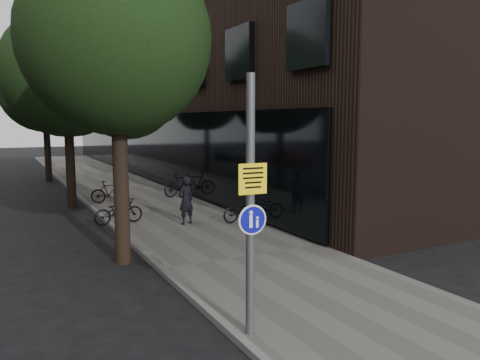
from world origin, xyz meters
TOP-DOWN VIEW (x-y plane):
  - ground at (0.00, 0.00)m, footprint 120.00×120.00m
  - sidewalk at (0.25, 10.00)m, footprint 4.50×60.00m
  - curb_edge at (-2.00, 10.00)m, footprint 0.15×60.00m
  - building_right_dark_brick at (8.50, 22.00)m, footprint 12.00×40.00m
  - street_tree_near at (-2.53, 4.64)m, footprint 4.40×4.40m
  - street_tree_mid at (-2.53, 13.14)m, footprint 5.00×5.00m
  - street_tree_far at (-2.53, 22.14)m, footprint 5.00×5.00m
  - signpost at (-1.80, -0.44)m, footprint 0.47×0.13m
  - pedestrian at (0.15, 7.40)m, footprint 0.65×0.52m
  - parked_bike_facade_near at (2.00, 6.83)m, footprint 1.64×0.64m
  - parked_bike_facade_far at (1.98, 12.76)m, footprint 1.78×0.82m
  - parked_bike_curb_near at (-1.79, 8.43)m, footprint 1.65×0.73m
  - parked_bike_curb_far at (-1.21, 12.41)m, footprint 1.58×0.96m

SIDE VIEW (x-z plane):
  - ground at x=0.00m, z-range 0.00..0.00m
  - sidewalk at x=0.25m, z-range 0.00..0.12m
  - curb_edge at x=-2.00m, z-range 0.00..0.13m
  - parked_bike_curb_near at x=-1.79m, z-range 0.12..0.96m
  - parked_bike_facade_near at x=2.00m, z-range 0.12..0.97m
  - parked_bike_curb_far at x=-1.21m, z-range 0.12..1.04m
  - parked_bike_facade_far at x=1.98m, z-range 0.12..1.15m
  - pedestrian at x=0.15m, z-range 0.12..1.67m
  - signpost at x=-1.80m, z-range 0.14..4.18m
  - street_tree_near at x=-2.53m, z-range 1.36..8.86m
  - street_tree_mid at x=-2.53m, z-range 1.21..9.01m
  - street_tree_far at x=-2.53m, z-range 1.21..9.01m
  - building_right_dark_brick at x=8.50m, z-range 0.00..18.00m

